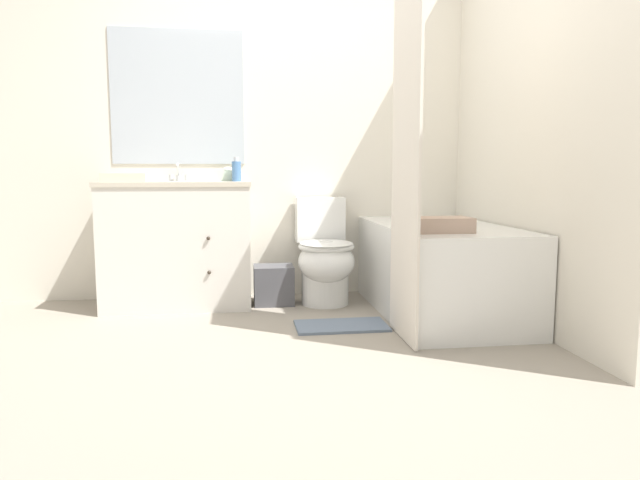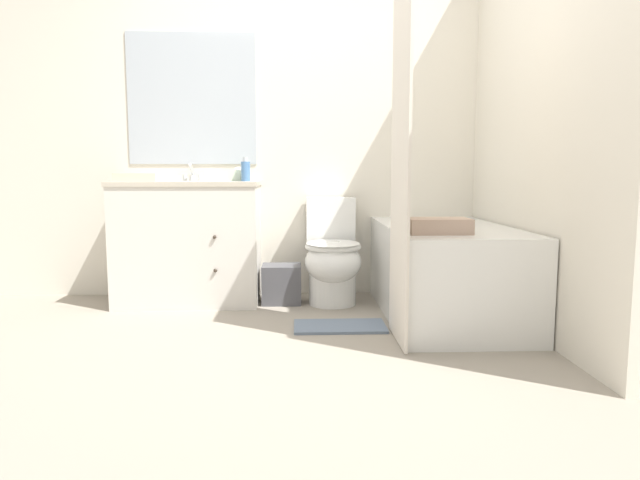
{
  "view_description": "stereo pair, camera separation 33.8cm",
  "coord_description": "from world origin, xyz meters",
  "px_view_note": "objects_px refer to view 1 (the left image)",
  "views": [
    {
      "loc": [
        -0.38,
        -2.61,
        0.91
      ],
      "look_at": [
        0.1,
        0.71,
        0.51
      ],
      "focal_mm": 32.0,
      "sensor_mm": 36.0,
      "label": 1
    },
    {
      "loc": [
        -0.04,
        -2.65,
        0.91
      ],
      "look_at": [
        0.1,
        0.71,
        0.51
      ],
      "focal_mm": 32.0,
      "sensor_mm": 36.0,
      "label": 2
    }
  ],
  "objects_px": {
    "vanity_cabinet": "(178,243)",
    "bath_mat": "(341,326)",
    "sink_faucet": "(179,176)",
    "tissue_box": "(228,176)",
    "bathtub": "(439,269)",
    "wastebasket": "(274,285)",
    "bath_towel_folded": "(440,225)",
    "toilet": "(325,258)",
    "hand_towel_folded": "(125,178)",
    "soap_dispenser": "(236,171)"
  },
  "relations": [
    {
      "from": "bath_towel_folded",
      "to": "bath_mat",
      "type": "distance_m",
      "value": 0.82
    },
    {
      "from": "soap_dispenser",
      "to": "bathtub",
      "type": "bearing_deg",
      "value": -19.48
    },
    {
      "from": "sink_faucet",
      "to": "wastebasket",
      "type": "relative_size",
      "value": 0.53
    },
    {
      "from": "soap_dispenser",
      "to": "bath_mat",
      "type": "relative_size",
      "value": 0.3
    },
    {
      "from": "bath_mat",
      "to": "bathtub",
      "type": "bearing_deg",
      "value": 19.71
    },
    {
      "from": "bath_towel_folded",
      "to": "bathtub",
      "type": "bearing_deg",
      "value": 69.72
    },
    {
      "from": "bathtub",
      "to": "hand_towel_folded",
      "type": "distance_m",
      "value": 2.1
    },
    {
      "from": "hand_towel_folded",
      "to": "bath_mat",
      "type": "bearing_deg",
      "value": -24.74
    },
    {
      "from": "wastebasket",
      "to": "bath_towel_folded",
      "type": "relative_size",
      "value": 0.8
    },
    {
      "from": "bath_mat",
      "to": "bath_towel_folded",
      "type": "bearing_deg",
      "value": -19.22
    },
    {
      "from": "toilet",
      "to": "sink_faucet",
      "type": "bearing_deg",
      "value": 164.52
    },
    {
      "from": "toilet",
      "to": "soap_dispenser",
      "type": "height_order",
      "value": "soap_dispenser"
    },
    {
      "from": "wastebasket",
      "to": "tissue_box",
      "type": "bearing_deg",
      "value": 152.31
    },
    {
      "from": "toilet",
      "to": "wastebasket",
      "type": "relative_size",
      "value": 2.69
    },
    {
      "from": "vanity_cabinet",
      "to": "tissue_box",
      "type": "height_order",
      "value": "tissue_box"
    },
    {
      "from": "vanity_cabinet",
      "to": "bath_towel_folded",
      "type": "distance_m",
      "value": 1.77
    },
    {
      "from": "sink_faucet",
      "to": "bathtub",
      "type": "relative_size",
      "value": 0.1
    },
    {
      "from": "toilet",
      "to": "soap_dispenser",
      "type": "bearing_deg",
      "value": 172.78
    },
    {
      "from": "vanity_cabinet",
      "to": "bath_mat",
      "type": "relative_size",
      "value": 1.83
    },
    {
      "from": "vanity_cabinet",
      "to": "wastebasket",
      "type": "relative_size",
      "value": 3.64
    },
    {
      "from": "toilet",
      "to": "wastebasket",
      "type": "height_order",
      "value": "toilet"
    },
    {
      "from": "sink_faucet",
      "to": "soap_dispenser",
      "type": "height_order",
      "value": "soap_dispenser"
    },
    {
      "from": "sink_faucet",
      "to": "wastebasket",
      "type": "distance_m",
      "value": 1.01
    },
    {
      "from": "hand_towel_folded",
      "to": "bath_towel_folded",
      "type": "distance_m",
      "value": 2.01
    },
    {
      "from": "sink_faucet",
      "to": "tissue_box",
      "type": "height_order",
      "value": "sink_faucet"
    },
    {
      "from": "bathtub",
      "to": "tissue_box",
      "type": "height_order",
      "value": "tissue_box"
    },
    {
      "from": "wastebasket",
      "to": "bath_mat",
      "type": "bearing_deg",
      "value": -61.4
    },
    {
      "from": "soap_dispenser",
      "to": "wastebasket",
      "type": "bearing_deg",
      "value": -10.16
    },
    {
      "from": "bathtub",
      "to": "bath_mat",
      "type": "xyz_separation_m",
      "value": [
        -0.68,
        -0.24,
        -0.28
      ]
    },
    {
      "from": "wastebasket",
      "to": "bath_towel_folded",
      "type": "height_order",
      "value": "bath_towel_folded"
    },
    {
      "from": "soap_dispenser",
      "to": "bath_towel_folded",
      "type": "height_order",
      "value": "soap_dispenser"
    },
    {
      "from": "sink_faucet",
      "to": "soap_dispenser",
      "type": "xyz_separation_m",
      "value": [
        0.4,
        -0.2,
        0.04
      ]
    },
    {
      "from": "vanity_cabinet",
      "to": "tissue_box",
      "type": "bearing_deg",
      "value": 17.18
    },
    {
      "from": "wastebasket",
      "to": "tissue_box",
      "type": "xyz_separation_m",
      "value": [
        -0.3,
        0.16,
        0.75
      ]
    },
    {
      "from": "bath_towel_folded",
      "to": "sink_faucet",
      "type": "bearing_deg",
      "value": 144.65
    },
    {
      "from": "sink_faucet",
      "to": "tissue_box",
      "type": "xyz_separation_m",
      "value": [
        0.34,
        -0.09,
        0.0
      ]
    },
    {
      "from": "sink_faucet",
      "to": "toilet",
      "type": "height_order",
      "value": "sink_faucet"
    },
    {
      "from": "toilet",
      "to": "soap_dispenser",
      "type": "relative_size",
      "value": 4.45
    },
    {
      "from": "toilet",
      "to": "wastebasket",
      "type": "xyz_separation_m",
      "value": [
        -0.35,
        0.03,
        -0.19
      ]
    },
    {
      "from": "vanity_cabinet",
      "to": "wastebasket",
      "type": "distance_m",
      "value": 0.71
    },
    {
      "from": "soap_dispenser",
      "to": "toilet",
      "type": "bearing_deg",
      "value": -7.22
    },
    {
      "from": "soap_dispenser",
      "to": "bath_mat",
      "type": "height_order",
      "value": "soap_dispenser"
    },
    {
      "from": "sink_faucet",
      "to": "bath_mat",
      "type": "height_order",
      "value": "sink_faucet"
    },
    {
      "from": "vanity_cabinet",
      "to": "toilet",
      "type": "distance_m",
      "value": 1.0
    },
    {
      "from": "soap_dispenser",
      "to": "bath_towel_folded",
      "type": "bearing_deg",
      "value": -38.11
    },
    {
      "from": "wastebasket",
      "to": "soap_dispenser",
      "type": "bearing_deg",
      "value": 169.84
    },
    {
      "from": "sink_faucet",
      "to": "bath_towel_folded",
      "type": "height_order",
      "value": "sink_faucet"
    },
    {
      "from": "bath_mat",
      "to": "wastebasket",
      "type": "bearing_deg",
      "value": 118.6
    },
    {
      "from": "vanity_cabinet",
      "to": "hand_towel_folded",
      "type": "xyz_separation_m",
      "value": [
        -0.31,
        -0.1,
        0.44
      ]
    },
    {
      "from": "tissue_box",
      "to": "bath_mat",
      "type": "bearing_deg",
      "value": -51.04
    }
  ]
}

